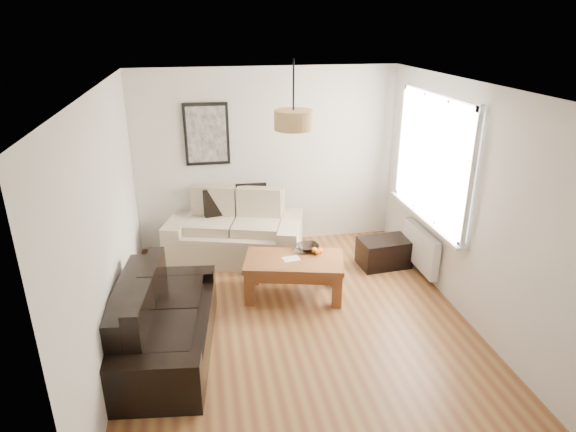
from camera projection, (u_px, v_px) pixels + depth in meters
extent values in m
plane|color=brown|center=(298.00, 321.00, 5.59)|extent=(4.50, 4.50, 0.00)
cube|color=white|center=(421.00, 248.00, 6.49)|extent=(0.10, 0.90, 0.52)
cylinder|color=tan|center=(293.00, 120.00, 5.03)|extent=(0.40, 0.40, 0.20)
cube|color=black|center=(384.00, 252.00, 6.79)|extent=(0.72, 0.50, 0.39)
cube|color=black|center=(217.00, 202.00, 7.00)|extent=(0.41, 0.19, 0.39)
cube|color=black|center=(251.00, 199.00, 7.08)|extent=(0.44, 0.14, 0.44)
imported|color=black|center=(308.00, 247.00, 6.19)|extent=(0.29, 0.29, 0.07)
sphere|color=orange|center=(318.00, 252.00, 6.04)|extent=(0.07, 0.07, 0.06)
sphere|color=#FF5315|center=(320.00, 251.00, 6.09)|extent=(0.09, 0.09, 0.08)
sphere|color=orange|center=(315.00, 250.00, 6.09)|extent=(0.10, 0.10, 0.08)
cube|color=silver|center=(291.00, 259.00, 5.96)|extent=(0.22, 0.17, 0.01)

